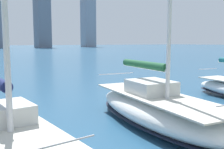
# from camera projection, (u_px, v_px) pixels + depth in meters

# --- Properties ---
(sailboat_forest) EXTENTS (3.52, 8.51, 12.20)m
(sailboat_forest) POSITION_uv_depth(u_px,v_px,m) (157.00, 108.00, 10.69)
(sailboat_forest) COLOR white
(sailboat_forest) RESTS_ON ground
(sailboat_navy) EXTENTS (3.41, 7.27, 11.40)m
(sailboat_navy) POSITION_uv_depth(u_px,v_px,m) (6.00, 139.00, 7.47)
(sailboat_navy) COLOR white
(sailboat_navy) RESTS_ON ground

